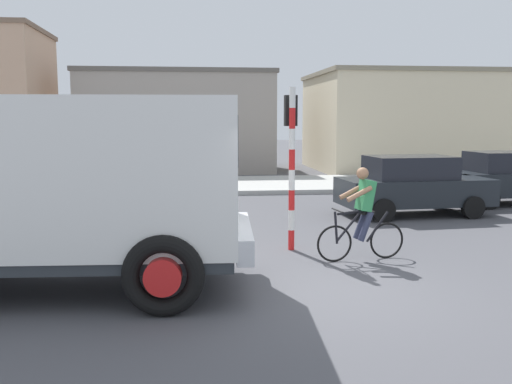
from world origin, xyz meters
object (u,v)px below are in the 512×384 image
at_px(traffic_light_pole, 291,146).
at_px(cyclist, 362,214).
at_px(truck_foreground, 64,181).
at_px(car_red_near, 510,177).
at_px(car_far_side, 413,185).

bearing_deg(traffic_light_pole, cyclist, -42.87).
bearing_deg(truck_foreground, car_red_near, 33.01).
bearing_deg(truck_foreground, traffic_light_pole, 30.97).
xyz_separation_m(car_red_near, car_far_side, (-3.69, -1.59, 0.00)).
bearing_deg(truck_foreground, cyclist, 14.16).
bearing_deg(cyclist, car_far_side, 58.54).
height_order(car_red_near, car_far_side, same).
distance_m(car_red_near, car_far_side, 4.02).
xyz_separation_m(cyclist, car_far_side, (2.84, 4.64, -0.05)).
xyz_separation_m(truck_foreground, cyclist, (4.99, 1.26, -0.80)).
xyz_separation_m(traffic_light_pole, car_red_near, (7.67, 5.17, -1.25)).
relative_size(truck_foreground, car_red_near, 1.35).
bearing_deg(traffic_light_pole, car_far_side, 42.04).
bearing_deg(cyclist, truck_foreground, -165.84).
distance_m(traffic_light_pole, car_far_side, 5.50).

